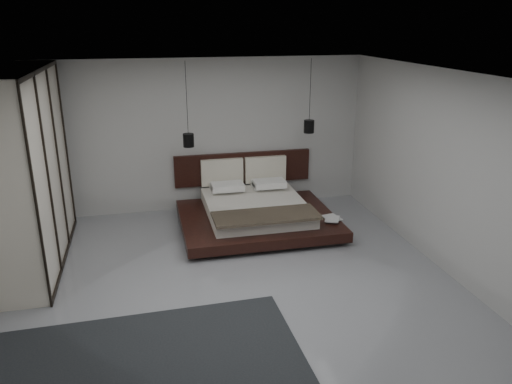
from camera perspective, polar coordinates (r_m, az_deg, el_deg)
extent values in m
plane|color=gray|center=(6.99, -2.46, -10.22)|extent=(6.00, 6.00, 0.00)
plane|color=white|center=(6.13, -2.84, 13.26)|extent=(6.00, 6.00, 0.00)
plane|color=#AEAEAC|center=(9.29, -6.04, 6.41)|extent=(6.00, 0.00, 6.00)
plane|color=#AEAEAC|center=(3.77, 5.95, -13.33)|extent=(6.00, 0.00, 6.00)
plane|color=#AEAEAC|center=(7.54, 20.42, 2.31)|extent=(0.00, 6.00, 6.00)
cube|color=black|center=(8.91, -24.74, 3.54)|extent=(0.05, 0.90, 2.60)
cube|color=black|center=(8.65, 0.16, -3.94)|extent=(2.05, 1.68, 0.07)
cube|color=black|center=(8.60, 0.16, -3.20)|extent=(2.61, 2.14, 0.17)
cube|color=silver|center=(8.64, -0.02, -1.76)|extent=(1.68, 1.86, 0.20)
cube|color=black|center=(7.94, 1.16, -2.73)|extent=(1.70, 0.65, 0.05)
cube|color=white|center=(9.18, -3.41, 0.54)|extent=(0.58, 0.37, 0.11)
cube|color=white|center=(9.33, 1.33, 0.89)|extent=(0.58, 0.37, 0.11)
cube|color=white|center=(9.04, -3.27, 0.65)|extent=(0.58, 0.37, 0.11)
cube|color=white|center=(9.20, 1.53, 0.99)|extent=(0.58, 0.37, 0.11)
cube|color=black|center=(9.53, -1.49, 2.77)|extent=(2.61, 0.08, 0.60)
cube|color=silver|center=(9.38, -3.89, 2.28)|extent=(0.79, 0.10, 0.50)
cube|color=silver|center=(9.54, 1.09, 2.61)|extent=(0.79, 0.10, 0.50)
imported|color=#99724C|center=(8.45, 7.99, -3.10)|extent=(0.30, 0.36, 0.03)
imported|color=#99724C|center=(8.41, 7.95, -3.01)|extent=(0.34, 0.38, 0.02)
cylinder|color=black|center=(8.43, -7.94, 10.59)|extent=(0.01, 0.01, 1.20)
cylinder|color=black|center=(8.56, -7.72, 5.88)|extent=(0.19, 0.19, 0.23)
cylinder|color=#FFE0B2|center=(8.59, -7.70, 5.24)|extent=(0.14, 0.14, 0.01)
cylinder|color=black|center=(8.87, 6.22, 11.52)|extent=(0.01, 0.01, 1.06)
cylinder|color=black|center=(8.98, 6.08, 7.45)|extent=(0.19, 0.19, 0.23)
cylinder|color=#FFE0B2|center=(9.00, 6.05, 6.84)|extent=(0.14, 0.14, 0.01)
cube|color=silver|center=(7.76, -24.56, 2.28)|extent=(0.65, 2.81, 2.81)
cube|color=black|center=(7.46, -23.45, 12.68)|extent=(0.03, 2.81, 0.06)
cube|color=black|center=(8.16, -20.92, -6.81)|extent=(0.03, 2.81, 0.06)
cube|color=black|center=(6.37, -23.86, -1.02)|extent=(0.03, 0.05, 2.81)
cube|color=black|center=(7.25, -22.63, 1.46)|extent=(0.03, 0.05, 2.81)
cube|color=black|center=(8.14, -21.66, 3.40)|extent=(0.03, 0.05, 2.81)
cube|color=black|center=(9.04, -20.88, 4.96)|extent=(0.03, 0.05, 2.81)
cube|color=black|center=(5.49, -12.09, -19.83)|extent=(3.31, 2.40, 0.01)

